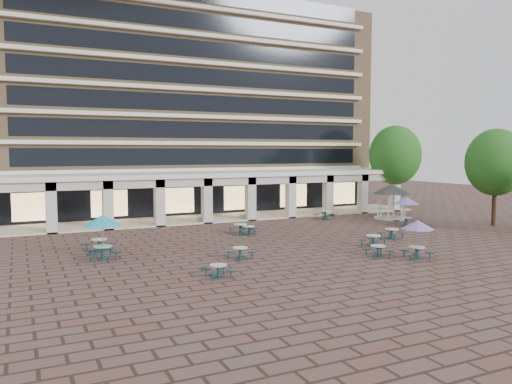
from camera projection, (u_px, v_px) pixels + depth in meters
ground at (299, 245)px, 33.64m from camera, size 120.00×120.00×0.00m
apartment_building at (184, 95)px, 55.51m from camera, size 40.00×15.50×25.20m
retail_arcade at (219, 187)px, 46.70m from camera, size 42.00×6.60×4.40m
picnic_table_1 at (218, 270)px, 24.98m from camera, size 1.48×1.48×0.66m
picnic_table_2 at (378, 250)px, 29.90m from camera, size 1.68×1.68×0.69m
picnic_table_3 at (373, 240)px, 33.20m from camera, size 2.00×2.00×0.74m
picnic_table_4 at (102, 222)px, 28.99m from camera, size 2.26×2.26×2.61m
picnic_table_5 at (240, 252)px, 29.36m from camera, size 1.82×1.82×0.68m
picnic_table_6 at (417, 226)px, 29.31m from camera, size 1.96×1.96×2.26m
picnic_table_7 at (392, 233)px, 36.02m from camera, size 1.94×1.94×0.74m
picnic_table_8 at (99, 244)px, 31.73m from camera, size 2.06×2.06×0.75m
picnic_table_10 at (249, 229)px, 37.82m from camera, size 1.82×1.82×0.66m
picnic_table_11 at (406, 202)px, 41.98m from camera, size 2.12×2.12×2.45m
picnic_table_12 at (240, 228)px, 38.31m from camera, size 1.99×1.99×0.75m
picnic_table_13 at (325, 214)px, 46.32m from camera, size 2.28×2.28×0.83m
gazebo at (392, 193)px, 46.51m from camera, size 3.47×3.47×3.23m
tree_east_a at (496, 162)px, 42.10m from camera, size 4.94×4.94×8.23m
tree_east_c at (395, 155)px, 52.49m from camera, size 5.42×5.42×9.02m
planter_left at (206, 217)px, 44.34m from camera, size 1.50×0.79×1.26m
planter_right at (248, 214)px, 46.10m from camera, size 1.50×0.64×1.28m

